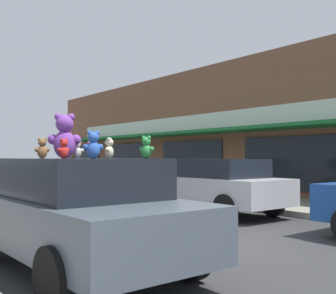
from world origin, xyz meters
The scene contains 15 objects.
ground_plane centered at (0.00, 0.00, 0.00)m, with size 260.00×260.00×0.00m, color #333335.
storefront_row centered at (13.48, 6.52, 2.90)m, with size 13.52×33.49×5.80m.
plush_art_car centered at (-2.82, -0.22, 0.86)m, with size 2.16×4.43×1.62m.
teddy_bear_giant centered at (-2.87, 0.14, 1.95)m, with size 0.52×0.37×0.68m.
teddy_bear_red centered at (-3.10, -0.36, 1.76)m, with size 0.21×0.14×0.28m.
teddy_bear_pink centered at (-2.50, -0.04, 1.78)m, with size 0.19×0.24×0.32m.
teddy_bear_white centered at (-2.64, 0.20, 1.76)m, with size 0.20×0.19×0.29m.
teddy_bear_cream centered at (-2.38, -0.35, 1.77)m, with size 0.21×0.21×0.31m.
teddy_bear_yellow centered at (-2.56, 0.47, 1.80)m, with size 0.25×0.23×0.36m.
teddy_bear_teal centered at (-2.42, 0.77, 1.74)m, with size 0.18×0.14×0.24m.
teddy_bear_blue centered at (-3.00, -1.04, 1.80)m, with size 0.27×0.19×0.36m.
teddy_bear_green centered at (-2.20, -1.06, 1.78)m, with size 0.18×0.24×0.31m.
teddy_bear_brown centered at (-3.18, 0.23, 1.77)m, with size 0.23×0.15×0.31m.
parked_car_far_center centered at (2.94, 2.98, 0.87)m, with size 2.05×4.53×1.59m.
parked_car_far_right centered at (2.94, 9.25, 0.86)m, with size 2.17×4.62×1.56m.
Camera 1 is at (-5.51, -5.85, 1.65)m, focal length 45.00 mm.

